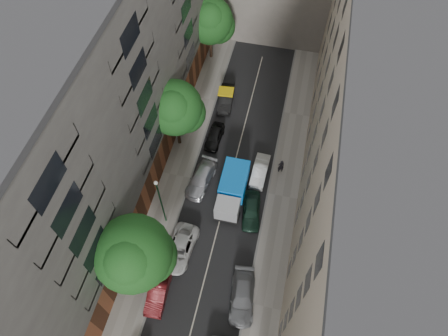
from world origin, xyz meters
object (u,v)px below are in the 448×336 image
(car_left_1, at_px, (158,291))
(car_left_4, at_px, (214,136))
(car_right_1, at_px, (242,297))
(car_right_2, at_px, (251,211))
(tarp_truck, at_px, (232,189))
(car_left_5, at_px, (226,99))
(tree_far, at_px, (210,22))
(tree_mid, at_px, (175,110))
(car_right_3, at_px, (260,171))
(tree_near, at_px, (134,256))
(lamp_post, at_px, (160,198))
(pedestrian, at_px, (281,166))
(car_left_2, at_px, (180,248))
(car_left_3, at_px, (201,179))

(car_left_1, distance_m, car_left_4, 17.31)
(car_right_1, xyz_separation_m, car_right_2, (-0.80, 8.20, 0.01))
(car_right_2, bearing_deg, car_left_4, 116.69)
(car_right_2, bearing_deg, tarp_truck, 138.68)
(car_left_5, distance_m, tree_far, 9.18)
(tree_mid, bearing_deg, car_left_5, 63.30)
(car_right_3, bearing_deg, car_left_4, 151.16)
(car_left_1, bearing_deg, tree_far, 92.22)
(car_left_5, bearing_deg, tree_mid, -121.77)
(car_right_2, relative_size, tree_near, 0.47)
(lamp_post, bearing_deg, car_right_1, -33.21)
(car_right_1, xyz_separation_m, pedestrian, (1.19, 13.67, 0.35))
(tarp_truck, xyz_separation_m, car_right_2, (2.20, -1.43, -0.79))
(car_left_2, relative_size, car_right_2, 1.17)
(car_left_3, distance_m, tree_near, 12.33)
(tree_mid, bearing_deg, pedestrian, -5.97)
(car_left_5, xyz_separation_m, tree_mid, (-3.50, -6.97, 4.83))
(car_left_4, distance_m, tree_mid, 6.19)
(car_left_1, xyz_separation_m, lamp_post, (-1.51, 6.74, 3.74))
(car_left_2, xyz_separation_m, car_right_3, (5.60, 9.87, -0.01))
(car_right_2, height_order, lamp_post, lamp_post)
(car_left_2, distance_m, tree_far, 26.58)
(car_left_3, distance_m, pedestrian, 8.20)
(tarp_truck, distance_m, tree_far, 20.86)
(car_left_2, bearing_deg, car_left_5, 94.23)
(car_left_3, bearing_deg, tree_mid, 138.36)
(car_left_3, distance_m, car_left_4, 5.60)
(tarp_truck, relative_size, lamp_post, 0.84)
(car_left_1, height_order, pedestrian, pedestrian)
(car_left_3, bearing_deg, car_left_4, 98.73)
(car_right_3, height_order, tree_near, tree_near)
(car_left_3, height_order, pedestrian, pedestrian)
(car_right_3, distance_m, pedestrian, 2.18)
(tree_mid, height_order, tree_far, tree_mid)
(car_left_5, bearing_deg, tarp_truck, -79.47)
(car_left_3, relative_size, car_left_4, 1.29)
(tarp_truck, relative_size, car_left_4, 1.56)
(car_right_1, relative_size, tree_far, 0.61)
(tree_far, bearing_deg, car_left_5, -63.85)
(tree_far, bearing_deg, tarp_truck, -70.32)
(tree_far, bearing_deg, car_left_1, -84.67)
(car_left_3, height_order, tree_mid, tree_mid)
(tarp_truck, xyz_separation_m, car_left_1, (-4.10, -10.73, -0.79))
(car_left_2, height_order, pedestrian, pedestrian)
(car_left_5, bearing_deg, car_left_4, -95.07)
(car_left_2, relative_size, tree_near, 0.54)
(tarp_truck, relative_size, car_right_2, 1.40)
(tree_far, height_order, pedestrian, tree_far)
(car_left_4, bearing_deg, car_right_3, -27.77)
(car_left_1, relative_size, car_right_2, 1.03)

